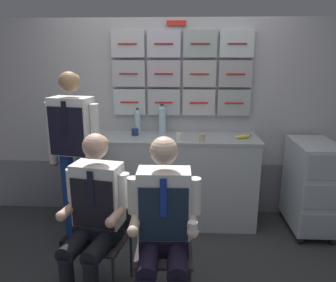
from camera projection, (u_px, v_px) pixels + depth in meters
galley_bulkhead at (171, 118)px, 3.63m from camera, size 4.20×0.14×2.15m
galley_counter at (168, 179)px, 3.51m from camera, size 1.85×0.53×0.96m
service_trolley at (311, 184)px, 3.31m from camera, size 0.40×0.65×0.94m
folding_chair_left at (104, 223)px, 2.54m from camera, size 0.47×0.47×0.84m
crew_member_left at (94, 212)px, 2.34m from camera, size 0.50×0.65×1.25m
folding_chair_right at (165, 234)px, 2.39m from camera, size 0.41×0.41×0.84m
crew_member_right at (164, 222)px, 2.19m from camera, size 0.50×0.62×1.26m
crew_member_standing at (74, 146)px, 2.97m from camera, size 0.51×0.32×1.64m
water_bottle_short at (138, 121)px, 3.50m from camera, size 0.06×0.06×0.27m
water_bottle_clear at (162, 120)px, 3.48m from camera, size 0.08×0.08×0.32m
coffee_cup_spare at (202, 137)px, 3.19m from camera, size 0.06×0.06×0.07m
espresso_cup_small at (179, 136)px, 3.26m from camera, size 0.06×0.06×0.07m
paper_cup_blue at (135, 132)px, 3.43m from camera, size 0.07×0.07×0.07m
snack_banana at (243, 137)px, 3.30m from camera, size 0.17×0.10×0.04m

